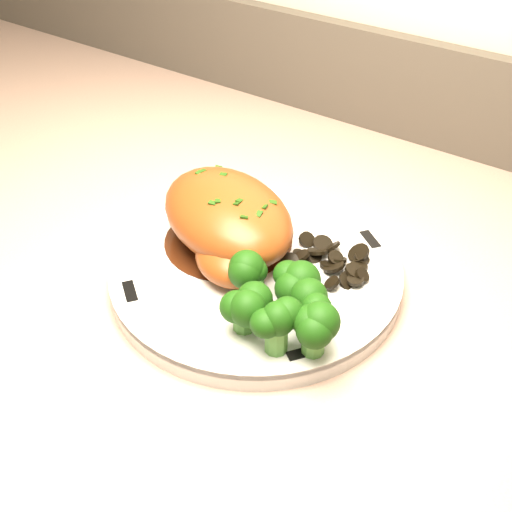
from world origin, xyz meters
The scene contains 9 objects.
plate centered at (-0.46, 1.66, 0.97)m, with size 0.26×0.26×0.02m, color silver.
rim_accent_0 centered at (-0.39, 1.75, 0.98)m, with size 0.03×0.01×0.00m, color black.
rim_accent_1 centered at (-0.55, 1.73, 0.98)m, with size 0.03×0.01×0.00m, color black.
rim_accent_2 centered at (-0.52, 1.57, 0.98)m, with size 0.03×0.01×0.00m, color black.
rim_accent_3 centered at (-0.37, 1.59, 0.98)m, with size 0.03×0.01×0.00m, color black.
gravy_pool centered at (-0.50, 1.67, 0.98)m, with size 0.12×0.12×0.00m, color black.
chicken_breast centered at (-0.49, 1.67, 1.01)m, with size 0.18×0.15×0.06m.
mushroom_pile centered at (-0.41, 1.69, 0.98)m, with size 0.08×0.06×0.02m.
broccoli_florets centered at (-0.40, 1.61, 1.00)m, with size 0.10×0.07×0.04m.
Camera 1 is at (-0.21, 1.30, 1.34)m, focal length 45.00 mm.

